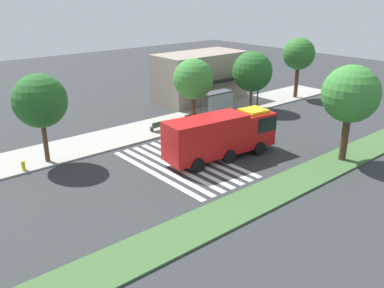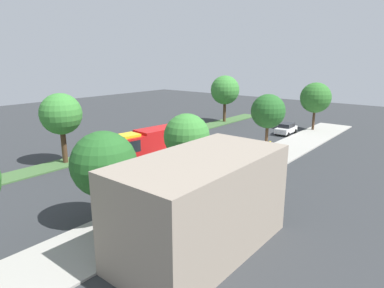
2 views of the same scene
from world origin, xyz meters
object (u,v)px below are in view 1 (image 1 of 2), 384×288
at_px(sidewalk_tree_west, 40,101).
at_px(sidewalk_tree_east, 252,72).
at_px(median_tree_west, 351,94).
at_px(bus_stop_shelter, 219,99).
at_px(parked_car_mid, 339,87).
at_px(sidewalk_tree_far_east, 299,54).
at_px(bench_near_shelter, 190,118).
at_px(fire_truck, 224,133).
at_px(street_lamp, 259,77).
at_px(sidewalk_tree_center, 193,79).
at_px(bench_west_of_shelter, 158,126).
at_px(fire_hydrant, 23,166).

distance_m(sidewalk_tree_west, sidewalk_tree_east, 23.32).
distance_m(sidewalk_tree_east, median_tree_west, 15.67).
bearing_deg(bus_stop_shelter, median_tree_west, -94.04).
bearing_deg(sidewalk_tree_east, parked_car_mid, -8.60).
height_order(sidewalk_tree_east, sidewalk_tree_far_east, sidewalk_tree_far_east).
bearing_deg(bench_near_shelter, sidewalk_tree_far_east, -1.55).
relative_size(fire_truck, sidewalk_tree_west, 1.45).
bearing_deg(street_lamp, sidewalk_tree_far_east, 3.03).
bearing_deg(bench_near_shelter, fire_truck, -113.30).
distance_m(fire_truck, sidewalk_tree_west, 14.06).
bearing_deg(parked_car_mid, median_tree_west, -149.38).
distance_m(bench_near_shelter, sidewalk_tree_center, 4.01).
relative_size(fire_truck, bench_west_of_shelter, 6.19).
bearing_deg(bench_near_shelter, sidewalk_tree_east, -3.05).
height_order(bench_west_of_shelter, street_lamp, street_lamp).
distance_m(fire_truck, bus_stop_shelter, 11.39).
height_order(parked_car_mid, sidewalk_tree_far_east, sidewalk_tree_far_east).
bearing_deg(median_tree_west, sidewalk_tree_west, 140.56).
distance_m(street_lamp, sidewalk_tree_center, 9.12).
bearing_deg(street_lamp, median_tree_west, -113.54).
bearing_deg(parked_car_mid, bus_stop_shelter, 171.02).
xyz_separation_m(sidewalk_tree_east, sidewalk_tree_far_east, (8.20, 0.00, 1.10)).
distance_m(fire_truck, street_lamp, 14.95).
bearing_deg(bus_stop_shelter, parked_car_mid, -7.92).
distance_m(fire_truck, sidewalk_tree_east, 14.71).
xyz_separation_m(fire_truck, sidewalk_tree_east, (12.13, 8.00, 2.27)).
bearing_deg(sidewalk_tree_far_east, fire_truck, -158.52).
xyz_separation_m(bench_west_of_shelter, sidewalk_tree_far_east, (20.58, -0.45, 4.80)).
bearing_deg(fire_truck, sidewalk_tree_west, 150.75).
xyz_separation_m(fire_truck, sidewalk_tree_center, (3.70, 8.00, 2.56)).
bearing_deg(sidewalk_tree_east, sidewalk_tree_far_east, 0.00).
height_order(fire_truck, sidewalk_tree_east, sidewalk_tree_east).
bearing_deg(sidewalk_tree_east, median_tree_west, -110.82).
height_order(fire_truck, sidewalk_tree_west, sidewalk_tree_west).
relative_size(sidewalk_tree_far_east, fire_hydrant, 10.30).
xyz_separation_m(bench_near_shelter, fire_hydrant, (-16.86, -0.95, -0.10)).
distance_m(bench_west_of_shelter, fire_hydrant, 13.01).
relative_size(bus_stop_shelter, fire_hydrant, 5.00).
bearing_deg(median_tree_west, bench_near_shelter, 101.03).
height_order(bench_near_shelter, fire_hydrant, bench_near_shelter).
height_order(bus_stop_shelter, sidewalk_tree_center, sidewalk_tree_center).
bearing_deg(sidewalk_tree_west, parked_car_mid, -3.33).
height_order(bench_west_of_shelter, sidewalk_tree_west, sidewalk_tree_west).
relative_size(bench_near_shelter, sidewalk_tree_far_east, 0.22).
relative_size(bench_west_of_shelter, median_tree_west, 0.22).
height_order(street_lamp, sidewalk_tree_far_east, sidewalk_tree_far_east).
relative_size(parked_car_mid, sidewalk_tree_center, 0.67).
distance_m(bus_stop_shelter, fire_hydrant, 20.93).
bearing_deg(fire_truck, median_tree_west, -38.83).
relative_size(median_tree_west, fire_hydrant, 10.57).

